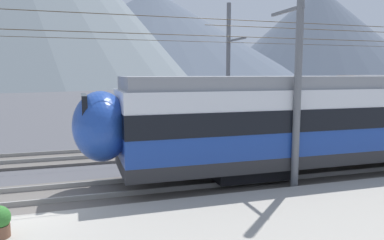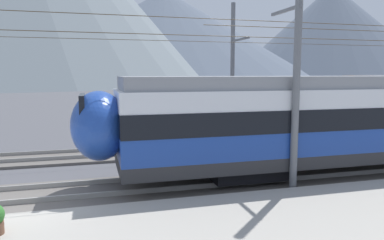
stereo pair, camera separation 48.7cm
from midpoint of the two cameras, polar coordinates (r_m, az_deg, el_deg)
ground_plane at (r=11.68m, az=-24.86°, el=-13.19°), size 400.00×400.00×0.00m
track_near at (r=12.78m, az=-23.98°, el=-11.06°), size 120.00×3.00×0.28m
track_far at (r=18.19m, az=-21.36°, el=-5.56°), size 120.00×3.00×0.28m
catenary_mast_mid at (r=12.40m, az=16.87°, el=8.12°), size 42.70×1.91×8.09m
catenary_mast_far_side at (r=21.18m, az=7.13°, el=7.65°), size 42.70×2.38×7.90m
mountain_central_peak at (r=235.12m, az=-4.21°, el=13.02°), size 185.91×185.91×55.17m
mountain_right_ridge at (r=274.85m, az=20.82°, el=12.61°), size 140.41×140.41×63.45m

